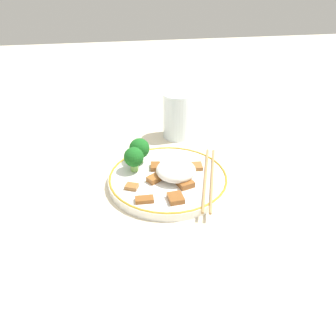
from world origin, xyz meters
The scene contains 15 objects.
ground_plane centered at (0.00, 0.00, 0.00)m, with size 3.00×3.00×0.00m, color beige.
plate centered at (0.00, 0.00, 0.01)m, with size 0.25×0.25×0.02m.
rice_mound centered at (0.01, 0.02, 0.04)m, with size 0.08×0.08×0.04m.
broccoli_back_left centered at (-0.07, -0.05, 0.05)m, with size 0.05×0.05×0.06m.
broccoli_back_center centered at (-0.03, -0.07, 0.05)m, with size 0.04×0.04×0.05m.
meat_near_front centered at (0.08, -0.06, 0.02)m, with size 0.02×0.04×0.01m.
meat_near_left centered at (-0.02, 0.03, 0.02)m, with size 0.04×0.03×0.01m.
meat_near_right centered at (-0.04, -0.02, 0.02)m, with size 0.03×0.02×0.01m.
meat_near_back centered at (0.04, 0.03, 0.02)m, with size 0.05×0.04×0.01m.
meat_on_rice_edge centered at (0.03, -0.08, 0.02)m, with size 0.03×0.03×0.01m.
meat_mid_left centered at (0.01, -0.03, 0.02)m, with size 0.04×0.04×0.01m.
meat_mid_right centered at (0.08, 0.00, 0.02)m, with size 0.03×0.03×0.01m.
meat_far_scatter centered at (-0.02, 0.07, 0.02)m, with size 0.03×0.03×0.01m.
chopsticks centered at (0.02, 0.08, 0.02)m, with size 0.23×0.09×0.01m.
drinking_glass centered at (-0.21, 0.06, 0.06)m, with size 0.08×0.08×0.12m.
Camera 1 is at (0.57, -0.10, 0.40)m, focal length 35.00 mm.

